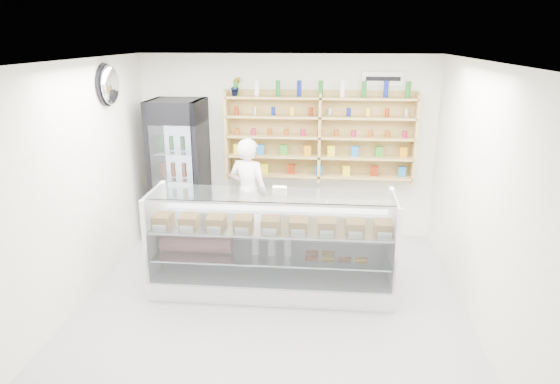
# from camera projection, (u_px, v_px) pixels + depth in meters

# --- Properties ---
(room) EXTENTS (5.00, 5.00, 5.00)m
(room) POSITION_uv_depth(u_px,v_px,m) (269.00, 197.00, 5.34)
(room) COLOR #9B9B9F
(room) RESTS_ON ground
(display_counter) EXTENTS (2.93, 0.88, 1.28)m
(display_counter) POSITION_uv_depth(u_px,v_px,m) (272.00, 264.00, 6.17)
(display_counter) COLOR white
(display_counter) RESTS_ON floor
(shop_worker) EXTENTS (0.71, 0.58, 1.67)m
(shop_worker) POSITION_uv_depth(u_px,v_px,m) (249.00, 194.00, 7.32)
(shop_worker) COLOR white
(shop_worker) RESTS_ON floor
(drinks_cooler) EXTENTS (0.80, 0.78, 2.16)m
(drinks_cooler) POSITION_uv_depth(u_px,v_px,m) (180.00, 171.00, 7.60)
(drinks_cooler) COLOR black
(drinks_cooler) RESTS_ON floor
(wall_shelving) EXTENTS (2.84, 0.28, 1.33)m
(wall_shelving) POSITION_uv_depth(u_px,v_px,m) (320.00, 137.00, 7.46)
(wall_shelving) COLOR tan
(wall_shelving) RESTS_ON back_wall
(potted_plant) EXTENTS (0.19, 0.17, 0.28)m
(potted_plant) POSITION_uv_depth(u_px,v_px,m) (236.00, 86.00, 7.35)
(potted_plant) COLOR #1E6626
(potted_plant) RESTS_ON wall_shelving
(security_mirror) EXTENTS (0.15, 0.50, 0.50)m
(security_mirror) POSITION_uv_depth(u_px,v_px,m) (110.00, 85.00, 6.35)
(security_mirror) COLOR silver
(security_mirror) RESTS_ON left_wall
(wall_sign) EXTENTS (0.62, 0.03, 0.20)m
(wall_sign) POSITION_uv_depth(u_px,v_px,m) (383.00, 79.00, 7.25)
(wall_sign) COLOR white
(wall_sign) RESTS_ON back_wall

